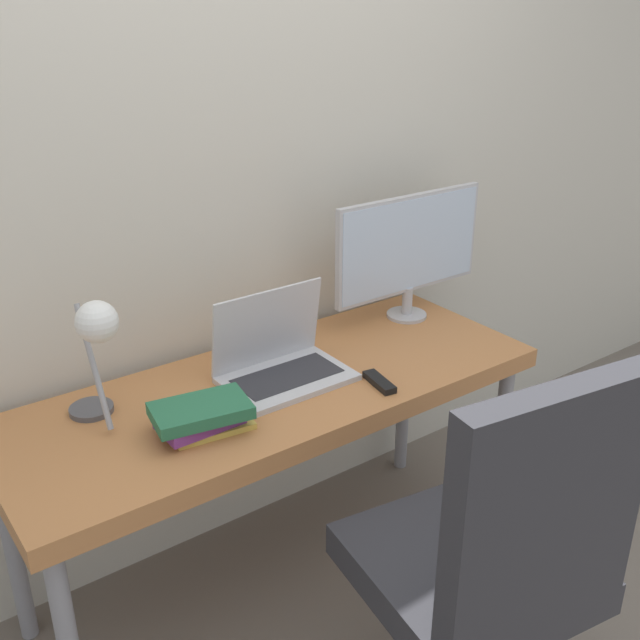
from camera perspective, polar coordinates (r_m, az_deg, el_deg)
ground_plane at (r=2.48m, az=1.24°, el=-22.82°), size 12.00×12.00×0.00m
wall_back at (r=2.33m, az=-8.82°, el=11.14°), size 8.00×0.05×2.60m
desk at (r=2.26m, az=-3.36°, el=-6.35°), size 1.63×0.61×0.74m
laptop at (r=2.23m, az=-3.02°, el=-3.13°), size 0.37×0.25×0.26m
monitor at (r=2.60m, az=6.82°, el=5.46°), size 0.62×0.14×0.44m
desk_lamp at (r=1.95m, az=-16.72°, el=-1.41°), size 0.12×0.26×0.38m
office_chair at (r=1.85m, az=13.27°, el=-16.89°), size 0.61×0.61×1.11m
book_stack at (r=2.00m, az=-8.97°, el=-7.26°), size 0.28×0.19×0.08m
tv_remote at (r=2.21m, az=4.54°, el=-4.73°), size 0.06×0.14×0.02m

